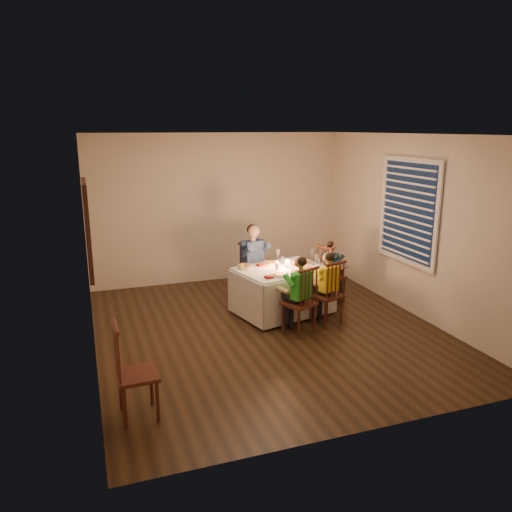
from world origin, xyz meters
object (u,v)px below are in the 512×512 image
object	(u,v)px
child_green	(298,332)
chair_near_right	(326,323)
chair_near_left	(298,332)
chair_adult	(254,299)
chair_extra	(140,415)
serving_bowl	(245,267)
child_teal	(330,302)
child_yellow	(326,323)
chair_end	(330,302)
adult	(254,299)
dining_table	(283,281)

from	to	relation	value
child_green	chair_near_right	bearing A→B (deg)	174.95
chair_near_left	child_green	xyz separation A→B (m)	(0.00, 0.00, 0.00)
chair_near_left	child_green	world-z (taller)	child_green
chair_adult	chair_extra	xyz separation A→B (m)	(-2.13, -2.79, 0.00)
chair_near_left	chair_near_right	bearing A→B (deg)	174.95
serving_bowl	chair_extra	bearing A→B (deg)	-128.73
chair_near_left	child_teal	world-z (taller)	child_teal
chair_near_right	chair_extra	bearing A→B (deg)	12.30
chair_near_left	serving_bowl	xyz separation A→B (m)	(-0.45, 0.93, 0.71)
chair_adult	child_yellow	distance (m)	1.45
chair_end	child_teal	size ratio (longest dim) A/B	0.94
child_green	child_teal	world-z (taller)	child_green
adult	child_yellow	xyz separation A→B (m)	(0.62, -1.31, 0.00)
chair_end	child_teal	xyz separation A→B (m)	(0.00, 0.00, 0.00)
chair_near_left	chair_adult	bearing A→B (deg)	-108.39
chair_near_left	child_yellow	size ratio (longest dim) A/B	0.90
chair_near_right	child_teal	size ratio (longest dim) A/B	0.94
chair_near_right	child_yellow	size ratio (longest dim) A/B	0.90
chair_end	child_teal	distance (m)	0.00
dining_table	chair_near_left	world-z (taller)	dining_table
dining_table	child_yellow	distance (m)	0.88
chair_near_left	adult	bearing A→B (deg)	-108.39
dining_table	serving_bowl	world-z (taller)	serving_bowl
chair_near_left	adult	size ratio (longest dim) A/B	0.77
chair_near_right	chair_end	size ratio (longest dim) A/B	1.00
chair_extra	child_teal	size ratio (longest dim) A/B	0.97
dining_table	chair_extra	bearing A→B (deg)	-151.70
chair_near_right	child_teal	bearing A→B (deg)	-137.39
chair_near_right	adult	size ratio (longest dim) A/B	0.77
chair_extra	serving_bowl	size ratio (longest dim) A/B	4.70
child_yellow	child_teal	xyz separation A→B (m)	(0.48, 0.79, 0.00)
chair_near_left	serving_bowl	size ratio (longest dim) A/B	4.57
chair_near_left	child_green	bearing A→B (deg)	156.64
child_green	serving_bowl	bearing A→B (deg)	-87.36
child_green	chair_near_left	bearing A→B (deg)	-23.36
dining_table	child_yellow	bearing A→B (deg)	-68.61
chair_adult	serving_bowl	world-z (taller)	serving_bowl
child_teal	serving_bowl	xyz separation A→B (m)	(-1.43, -0.02, 0.71)
chair_extra	serving_bowl	distance (m)	2.97
dining_table	chair_extra	size ratio (longest dim) A/B	1.57
chair_end	chair_near_right	bearing A→B (deg)	131.47
chair_near_left	chair_near_right	xyz separation A→B (m)	(0.49, 0.16, 0.00)
dining_table	chair_near_right	size ratio (longest dim) A/B	1.61
chair_adult	chair_extra	bearing A→B (deg)	-143.99
chair_extra	serving_bowl	world-z (taller)	serving_bowl
chair_end	chair_extra	world-z (taller)	chair_extra
dining_table	chair_near_right	xyz separation A→B (m)	(0.42, -0.60, -0.49)
chair_extra	child_teal	world-z (taller)	child_teal
child_green	child_teal	bearing A→B (deg)	-158.96
dining_table	chair_adult	bearing A→B (deg)	92.48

